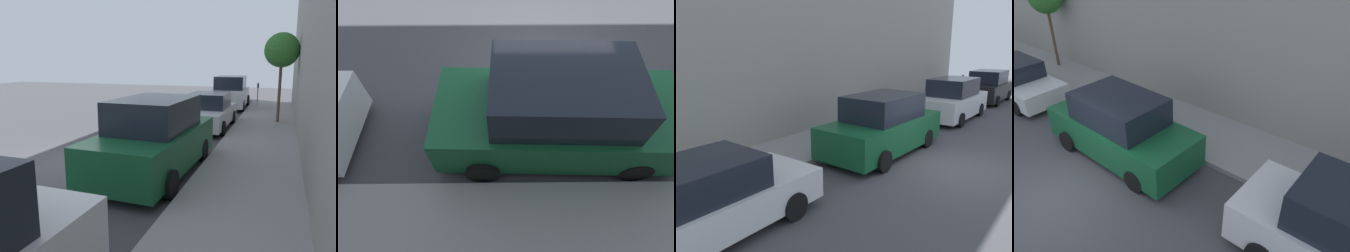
% 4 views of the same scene
% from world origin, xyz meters
% --- Properties ---
extents(ground_plane, '(60.00, 60.00, 0.00)m').
position_xyz_m(ground_plane, '(0.00, 0.00, 0.00)').
color(ground_plane, '#424247').
extents(sidewalk, '(2.56, 32.00, 0.15)m').
position_xyz_m(sidewalk, '(4.78, 0.00, 0.07)').
color(sidewalk, gray).
rests_on(sidewalk, ground_plane).
extents(parked_suv_third, '(2.09, 4.85, 1.98)m').
position_xyz_m(parked_suv_third, '(2.39, 0.03, 0.93)').
color(parked_suv_third, '#14512D').
rests_on(parked_suv_third, ground_plane).
extents(parked_sedan_fourth, '(1.92, 4.51, 1.54)m').
position_xyz_m(parked_sedan_fourth, '(2.44, 6.32, 0.73)').
color(parked_sedan_fourth, silver).
rests_on(parked_sedan_fourth, ground_plane).
extents(parked_suv_fifth, '(2.09, 4.85, 1.98)m').
position_xyz_m(parked_suv_fifth, '(2.34, 13.10, 0.93)').
color(parked_suv_fifth, silver).
rests_on(parked_suv_fifth, ground_plane).
extents(parking_meter_far, '(0.11, 0.15, 1.40)m').
position_xyz_m(parking_meter_far, '(3.95, 14.05, 1.01)').
color(parking_meter_far, '#ADADB2').
rests_on(parking_meter_far, sidewalk).
extents(street_tree, '(1.53, 1.53, 4.01)m').
position_xyz_m(street_tree, '(5.32, 7.99, 3.36)').
color(street_tree, brown).
rests_on(street_tree, sidewalk).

